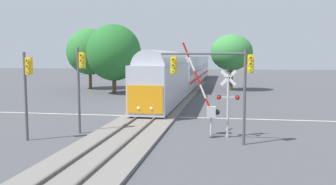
{
  "coord_description": "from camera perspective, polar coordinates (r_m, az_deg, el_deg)",
  "views": [
    {
      "loc": [
        6.05,
        -28.44,
        4.92
      ],
      "look_at": [
        1.39,
        0.02,
        2.0
      ],
      "focal_mm": 38.1,
      "sensor_mm": 36.0,
      "label": 1
    }
  ],
  "objects": [
    {
      "name": "ground_plane",
      "position": [
        29.49,
        -2.68,
        -3.83
      ],
      "size": [
        220.0,
        220.0,
        0.0
      ],
      "primitive_type": "plane",
      "color": "#47474C"
    },
    {
      "name": "road_centre_stripe",
      "position": [
        29.49,
        -2.68,
        -3.82
      ],
      "size": [
        44.0,
        0.2,
        0.01
      ],
      "color": "beige",
      "rests_on": "ground"
    },
    {
      "name": "railway_track",
      "position": [
        29.47,
        -2.68,
        -3.65
      ],
      "size": [
        4.4,
        80.0,
        0.32
      ],
      "color": "slate",
      "rests_on": "ground"
    },
    {
      "name": "commuter_train",
      "position": [
        56.66,
        3.18,
        3.56
      ],
      "size": [
        3.04,
        64.36,
        5.16
      ],
      "color": "#B2B7C1",
      "rests_on": "railway_track"
    },
    {
      "name": "crossing_gate_near",
      "position": [
        22.51,
        6.55,
        -1.94
      ],
      "size": [
        2.4,
        0.4,
        5.81
      ],
      "color": "#B7B7BC",
      "rests_on": "ground"
    },
    {
      "name": "crossing_signal_mast",
      "position": [
        21.76,
        9.59,
        -0.49
      ],
      "size": [
        1.36,
        0.44,
        4.22
      ],
      "color": "#B2B2B7",
      "rests_on": "ground"
    },
    {
      "name": "traffic_signal_median",
      "position": [
        23.19,
        -13.86,
        2.53
      ],
      "size": [
        0.53,
        0.38,
        5.48
      ],
      "color": "#4C4C51",
      "rests_on": "ground"
    },
    {
      "name": "traffic_signal_near_right",
      "position": [
        19.98,
        8.3,
        3.17
      ],
      "size": [
        5.12,
        0.38,
        5.33
      ],
      "color": "#4C4C51",
      "rests_on": "ground"
    },
    {
      "name": "traffic_signal_near_left",
      "position": [
        22.14,
        -21.62,
        1.62
      ],
      "size": [
        0.53,
        0.38,
        5.17
      ],
      "color": "#4C4C51",
      "rests_on": "ground"
    },
    {
      "name": "oak_behind_train",
      "position": [
        47.7,
        -8.67,
        6.33
      ],
      "size": [
        7.15,
        7.15,
        9.14
      ],
      "color": "#4C3828",
      "rests_on": "ground"
    },
    {
      "name": "pine_left_background",
      "position": [
        55.59,
        -12.41,
        6.41
      ],
      "size": [
        6.94,
        6.94,
        9.16
      ],
      "color": "brown",
      "rests_on": "ground"
    },
    {
      "name": "elm_centre_background",
      "position": [
        52.44,
        10.14,
        6.33
      ],
      "size": [
        6.01,
        6.01,
        8.13
      ],
      "color": "#4C3828",
      "rests_on": "ground"
    }
  ]
}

